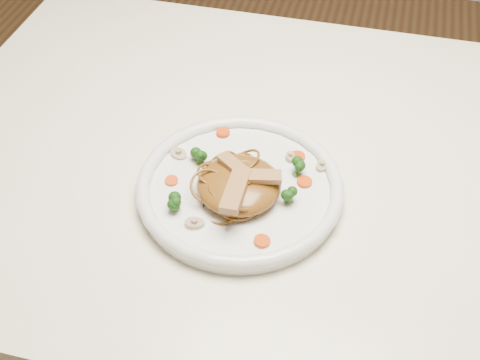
# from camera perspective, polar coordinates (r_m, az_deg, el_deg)

# --- Properties ---
(table) EXTENTS (1.20, 0.80, 0.75)m
(table) POSITION_cam_1_polar(r_m,az_deg,el_deg) (1.01, 5.38, -2.32)
(table) COLOR white
(table) RESTS_ON ground
(plate) EXTENTS (0.35, 0.35, 0.02)m
(plate) POSITION_cam_1_polar(r_m,az_deg,el_deg) (0.88, 0.00, -1.00)
(plate) COLOR white
(plate) RESTS_ON table
(noodle_mound) EXTENTS (0.14, 0.14, 0.04)m
(noodle_mound) POSITION_cam_1_polar(r_m,az_deg,el_deg) (0.86, -0.10, -0.43)
(noodle_mound) COLOR brown
(noodle_mound) RESTS_ON plate
(chicken_a) EXTENTS (0.07, 0.03, 0.01)m
(chicken_a) POSITION_cam_1_polar(r_m,az_deg,el_deg) (0.84, 1.69, 0.33)
(chicken_a) COLOR #AE8452
(chicken_a) RESTS_ON noodle_mound
(chicken_b) EXTENTS (0.06, 0.05, 0.01)m
(chicken_b) POSITION_cam_1_polar(r_m,az_deg,el_deg) (0.85, -0.53, 1.34)
(chicken_b) COLOR #AE8452
(chicken_b) RESTS_ON noodle_mound
(chicken_c) EXTENTS (0.03, 0.08, 0.01)m
(chicken_c) POSITION_cam_1_polar(r_m,az_deg,el_deg) (0.82, -0.43, -1.00)
(chicken_c) COLOR #AE8452
(chicken_c) RESTS_ON noodle_mound
(broccoli_0) EXTENTS (0.03, 0.03, 0.03)m
(broccoli_0) POSITION_cam_1_polar(r_m,az_deg,el_deg) (0.89, 5.28, 1.21)
(broccoli_0) COLOR #18470E
(broccoli_0) RESTS_ON plate
(broccoli_1) EXTENTS (0.03, 0.03, 0.03)m
(broccoli_1) POSITION_cam_1_polar(r_m,az_deg,el_deg) (0.91, -3.79, 2.27)
(broccoli_1) COLOR #18470E
(broccoli_1) RESTS_ON plate
(broccoli_2) EXTENTS (0.02, 0.02, 0.03)m
(broccoli_2) POSITION_cam_1_polar(r_m,az_deg,el_deg) (0.84, -6.02, -2.06)
(broccoli_2) COLOR #18470E
(broccoli_2) RESTS_ON plate
(broccoli_3) EXTENTS (0.03, 0.03, 0.03)m
(broccoli_3) POSITION_cam_1_polar(r_m,az_deg,el_deg) (0.85, 4.57, -1.18)
(broccoli_3) COLOR #18470E
(broccoli_3) RESTS_ON plate
(carrot_0) EXTENTS (0.03, 0.03, 0.00)m
(carrot_0) POSITION_cam_1_polar(r_m,az_deg,el_deg) (0.92, 5.33, 2.17)
(carrot_0) COLOR #D13C07
(carrot_0) RESTS_ON plate
(carrot_1) EXTENTS (0.02, 0.02, 0.00)m
(carrot_1) POSITION_cam_1_polar(r_m,az_deg,el_deg) (0.89, -6.31, -0.07)
(carrot_1) COLOR #D13C07
(carrot_1) RESTS_ON plate
(carrot_2) EXTENTS (0.02, 0.02, 0.00)m
(carrot_2) POSITION_cam_1_polar(r_m,az_deg,el_deg) (0.89, 5.94, -0.17)
(carrot_2) COLOR #D13C07
(carrot_2) RESTS_ON plate
(carrot_3) EXTENTS (0.03, 0.03, 0.00)m
(carrot_3) POSITION_cam_1_polar(r_m,az_deg,el_deg) (0.96, -1.57, 4.36)
(carrot_3) COLOR #D13C07
(carrot_3) RESTS_ON plate
(carrot_4) EXTENTS (0.03, 0.03, 0.00)m
(carrot_4) POSITION_cam_1_polar(r_m,az_deg,el_deg) (0.81, 2.04, -5.63)
(carrot_4) COLOR #D13C07
(carrot_4) RESTS_ON plate
(mushroom_0) EXTENTS (0.03, 0.03, 0.01)m
(mushroom_0) POSITION_cam_1_polar(r_m,az_deg,el_deg) (0.83, -4.19, -3.98)
(mushroom_0) COLOR tan
(mushroom_0) RESTS_ON plate
(mushroom_1) EXTENTS (0.03, 0.03, 0.01)m
(mushroom_1) POSITION_cam_1_polar(r_m,az_deg,el_deg) (0.91, 7.54, 1.31)
(mushroom_1) COLOR tan
(mushroom_1) RESTS_ON plate
(mushroom_2) EXTENTS (0.03, 0.03, 0.01)m
(mushroom_2) POSITION_cam_1_polar(r_m,az_deg,el_deg) (0.93, -5.65, 2.41)
(mushroom_2) COLOR tan
(mushroom_2) RESTS_ON plate
(mushroom_3) EXTENTS (0.03, 0.03, 0.01)m
(mushroom_3) POSITION_cam_1_polar(r_m,az_deg,el_deg) (0.92, 4.65, 2.12)
(mushroom_3) COLOR tan
(mushroom_3) RESTS_ON plate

